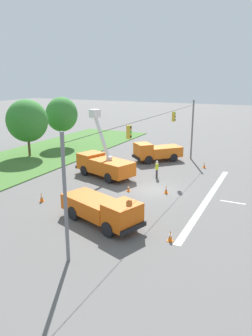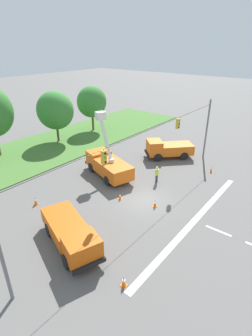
{
  "view_description": "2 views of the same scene",
  "coord_description": "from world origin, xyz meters",
  "px_view_note": "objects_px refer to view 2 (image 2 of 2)",
  "views": [
    {
      "loc": [
        -26.14,
        -9.86,
        9.81
      ],
      "look_at": [
        -1.97,
        1.75,
        2.34
      ],
      "focal_mm": 35.0,
      "sensor_mm": 36.0,
      "label": 1
    },
    {
      "loc": [
        -16.97,
        -11.34,
        13.03
      ],
      "look_at": [
        2.17,
        3.86,
        1.32
      ],
      "focal_mm": 28.0,
      "sensor_mm": 36.0,
      "label": 2
    }
  ],
  "objects_px": {
    "utility_truck_support_near": "(168,149)",
    "tree_far_east": "(92,102)",
    "traffic_cone_foreground_right": "(155,203)",
    "utility_truck_bucket_lift": "(108,164)",
    "road_worker": "(157,173)",
    "tree_east": "(55,110)",
    "traffic_cone_lane_edge_a": "(120,196)",
    "traffic_cone_foreground_left": "(211,169)",
    "traffic_cone_lane_edge_b": "(124,281)",
    "traffic_cone_mid_right": "(35,201)",
    "utility_truck_support_far": "(71,233)"
  },
  "relations": [
    {
      "from": "tree_east",
      "to": "tree_far_east",
      "type": "height_order",
      "value": "tree_east"
    },
    {
      "from": "tree_far_east",
      "to": "utility_truck_support_far",
      "type": "bearing_deg",
      "value": -138.25
    },
    {
      "from": "utility_truck_bucket_lift",
      "to": "traffic_cone_foreground_right",
      "type": "height_order",
      "value": "utility_truck_bucket_lift"
    },
    {
      "from": "utility_truck_support_near",
      "to": "traffic_cone_lane_edge_a",
      "type": "bearing_deg",
      "value": -171.84
    },
    {
      "from": "tree_far_east",
      "to": "utility_truck_bucket_lift",
      "type": "distance_m",
      "value": 16.88
    },
    {
      "from": "utility_truck_bucket_lift",
      "to": "road_worker",
      "type": "relative_size",
      "value": 3.92
    },
    {
      "from": "utility_truck_bucket_lift",
      "to": "traffic_cone_lane_edge_a",
      "type": "relative_size",
      "value": 11.41
    },
    {
      "from": "utility_truck_bucket_lift",
      "to": "traffic_cone_lane_edge_b",
      "type": "xyz_separation_m",
      "value": [
        -10.15,
        -10.39,
        -1.0
      ]
    },
    {
      "from": "utility_truck_support_far",
      "to": "traffic_cone_mid_right",
      "type": "relative_size",
      "value": 8.77
    },
    {
      "from": "traffic_cone_lane_edge_a",
      "to": "traffic_cone_lane_edge_b",
      "type": "bearing_deg",
      "value": -139.06
    },
    {
      "from": "utility_truck_support_near",
      "to": "tree_far_east",
      "type": "bearing_deg",
      "value": 81.79
    },
    {
      "from": "road_worker",
      "to": "traffic_cone_foreground_right",
      "type": "height_order",
      "value": "road_worker"
    },
    {
      "from": "utility_truck_support_near",
      "to": "traffic_cone_foreground_left",
      "type": "height_order",
      "value": "utility_truck_support_near"
    },
    {
      "from": "traffic_cone_foreground_right",
      "to": "traffic_cone_lane_edge_b",
      "type": "xyz_separation_m",
      "value": [
        -8.15,
        -3.07,
        -0.0
      ]
    },
    {
      "from": "tree_far_east",
      "to": "traffic_cone_foreground_right",
      "type": "xyz_separation_m",
      "value": [
        -12.54,
        -20.09,
        -4.3
      ]
    },
    {
      "from": "utility_truck_support_far",
      "to": "traffic_cone_lane_edge_b",
      "type": "bearing_deg",
      "value": -94.22
    },
    {
      "from": "tree_far_east",
      "to": "utility_truck_support_far",
      "type": "relative_size",
      "value": 1.05
    },
    {
      "from": "traffic_cone_foreground_right",
      "to": "traffic_cone_lane_edge_a",
      "type": "distance_m",
      "value": 3.33
    },
    {
      "from": "traffic_cone_lane_edge_b",
      "to": "traffic_cone_foreground_right",
      "type": "bearing_deg",
      "value": 20.62
    },
    {
      "from": "tree_far_east",
      "to": "traffic_cone_lane_edge_a",
      "type": "xyz_separation_m",
      "value": [
        -13.47,
        -16.89,
        -4.37
      ]
    },
    {
      "from": "traffic_cone_lane_edge_b",
      "to": "tree_far_east",
      "type": "bearing_deg",
      "value": 48.22
    },
    {
      "from": "traffic_cone_foreground_left",
      "to": "traffic_cone_lane_edge_a",
      "type": "xyz_separation_m",
      "value": [
        -10.65,
        4.36,
        -0.04
      ]
    },
    {
      "from": "road_worker",
      "to": "traffic_cone_lane_edge_b",
      "type": "distance_m",
      "value": 13.26
    },
    {
      "from": "tree_far_east",
      "to": "utility_truck_support_far",
      "type": "height_order",
      "value": "tree_far_east"
    },
    {
      "from": "traffic_cone_lane_edge_a",
      "to": "utility_truck_bucket_lift",
      "type": "bearing_deg",
      "value": 54.63
    },
    {
      "from": "tree_far_east",
      "to": "traffic_cone_foreground_right",
      "type": "distance_m",
      "value": 24.07
    },
    {
      "from": "tree_east",
      "to": "utility_truck_support_near",
      "type": "distance_m",
      "value": 16.5
    },
    {
      "from": "utility_truck_bucket_lift",
      "to": "traffic_cone_foreground_left",
      "type": "relative_size",
      "value": 10.34
    },
    {
      "from": "utility_truck_support_near",
      "to": "utility_truck_support_far",
      "type": "relative_size",
      "value": 0.85
    },
    {
      "from": "tree_east",
      "to": "traffic_cone_lane_edge_a",
      "type": "height_order",
      "value": "tree_east"
    },
    {
      "from": "utility_truck_support_far",
      "to": "road_worker",
      "type": "bearing_deg",
      "value": 1.91
    },
    {
      "from": "utility_truck_support_near",
      "to": "traffic_cone_foreground_right",
      "type": "xyz_separation_m",
      "value": [
        -10.34,
        -4.81,
        -0.81
      ]
    },
    {
      "from": "traffic_cone_foreground_right",
      "to": "road_worker",
      "type": "bearing_deg",
      "value": 30.82
    },
    {
      "from": "utility_truck_bucket_lift",
      "to": "traffic_cone_lane_edge_a",
      "type": "distance_m",
      "value": 5.17
    },
    {
      "from": "tree_east",
      "to": "traffic_cone_foreground_right",
      "type": "relative_size",
      "value": 10.03
    },
    {
      "from": "traffic_cone_lane_edge_a",
      "to": "traffic_cone_lane_edge_b",
      "type": "xyz_separation_m",
      "value": [
        -7.22,
        -6.27,
        0.06
      ]
    },
    {
      "from": "tree_far_east",
      "to": "road_worker",
      "type": "bearing_deg",
      "value": -115.88
    },
    {
      "from": "road_worker",
      "to": "traffic_cone_foreground_left",
      "type": "distance_m",
      "value": 6.8
    },
    {
      "from": "utility_truck_bucket_lift",
      "to": "traffic_cone_lane_edge_a",
      "type": "height_order",
      "value": "utility_truck_bucket_lift"
    },
    {
      "from": "tree_far_east",
      "to": "tree_east",
      "type": "bearing_deg",
      "value": 178.87
    },
    {
      "from": "traffic_cone_lane_edge_a",
      "to": "road_worker",
      "type": "bearing_deg",
      "value": -9.93
    },
    {
      "from": "road_worker",
      "to": "traffic_cone_foreground_right",
      "type": "relative_size",
      "value": 2.46
    },
    {
      "from": "tree_east",
      "to": "road_worker",
      "type": "xyz_separation_m",
      "value": [
        -1.62,
        -17.88,
        -3.56
      ]
    },
    {
      "from": "tree_east",
      "to": "traffic_cone_lane_edge_b",
      "type": "distance_m",
      "value": 27.35
    },
    {
      "from": "traffic_cone_foreground_right",
      "to": "utility_truck_bucket_lift",
      "type": "bearing_deg",
      "value": 74.72
    },
    {
      "from": "utility_truck_support_far",
      "to": "traffic_cone_foreground_right",
      "type": "relative_size",
      "value": 9.45
    },
    {
      "from": "road_worker",
      "to": "traffic_cone_mid_right",
      "type": "bearing_deg",
      "value": 148.9
    },
    {
      "from": "traffic_cone_foreground_right",
      "to": "traffic_cone_lane_edge_a",
      "type": "height_order",
      "value": "traffic_cone_foreground_right"
    },
    {
      "from": "utility_truck_support_near",
      "to": "traffic_cone_foreground_left",
      "type": "distance_m",
      "value": 6.06
    },
    {
      "from": "traffic_cone_mid_right",
      "to": "road_worker",
      "type": "bearing_deg",
      "value": -31.1
    }
  ]
}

